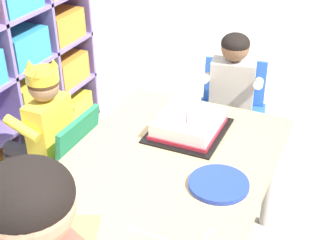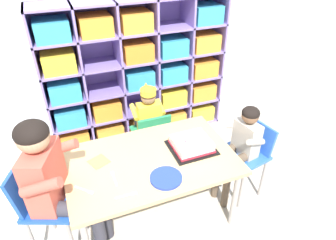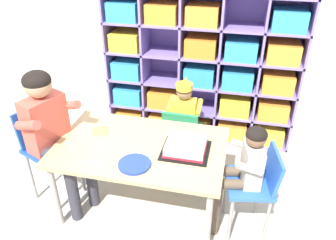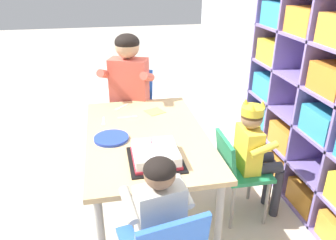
{
  "view_description": "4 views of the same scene",
  "coord_description": "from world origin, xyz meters",
  "px_view_note": "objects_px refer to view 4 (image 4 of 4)",
  "views": [
    {
      "loc": [
        -1.25,
        -0.59,
        1.62
      ],
      "look_at": [
        0.19,
        0.04,
        0.69
      ],
      "focal_mm": 50.64,
      "sensor_mm": 36.0,
      "label": 1
    },
    {
      "loc": [
        -0.49,
        -1.56,
        1.99
      ],
      "look_at": [
        0.17,
        0.1,
        0.81
      ],
      "focal_mm": 32.12,
      "sensor_mm": 36.0,
      "label": 2
    },
    {
      "loc": [
        0.63,
        -1.85,
        1.95
      ],
      "look_at": [
        0.18,
        0.09,
        0.75
      ],
      "focal_mm": 35.87,
      "sensor_mm": 36.0,
      "label": 3
    },
    {
      "loc": [
        1.88,
        -0.23,
        1.55
      ],
      "look_at": [
        0.2,
        0.1,
        0.75
      ],
      "focal_mm": 35.2,
      "sensor_mm": 36.0,
      "label": 4
    }
  ],
  "objects_px": {
    "child_with_crown": "(255,147)",
    "fork_near_child_seat": "(129,117)",
    "classroom_chair_adult_side": "(132,105)",
    "adult_helper_seated": "(127,87)",
    "fork_scattered_mid_table": "(121,107)",
    "activity_table": "(147,141)",
    "paper_plate_stack": "(111,138)",
    "fork_by_napkin": "(104,122)",
    "guest_at_table_side": "(156,212)",
    "classroom_chair_blue": "(238,168)",
    "birthday_cake_on_tray": "(155,155)"
  },
  "relations": [
    {
      "from": "classroom_chair_blue",
      "to": "guest_at_table_side",
      "type": "distance_m",
      "value": 0.84
    },
    {
      "from": "classroom_chair_blue",
      "to": "fork_by_napkin",
      "type": "height_order",
      "value": "classroom_chair_blue"
    },
    {
      "from": "fork_near_child_seat",
      "to": "activity_table",
      "type": "bearing_deg",
      "value": 107.37
    },
    {
      "from": "guest_at_table_side",
      "to": "fork_near_child_seat",
      "type": "relative_size",
      "value": 6.22
    },
    {
      "from": "activity_table",
      "to": "adult_helper_seated",
      "type": "height_order",
      "value": "adult_helper_seated"
    },
    {
      "from": "child_with_crown",
      "to": "adult_helper_seated",
      "type": "distance_m",
      "value": 1.12
    },
    {
      "from": "classroom_chair_blue",
      "to": "child_with_crown",
      "type": "xyz_separation_m",
      "value": [
        0.0,
        0.1,
        0.15
      ]
    },
    {
      "from": "adult_helper_seated",
      "to": "classroom_chair_blue",
      "type": "bearing_deg",
      "value": -30.67
    },
    {
      "from": "child_with_crown",
      "to": "guest_at_table_side",
      "type": "distance_m",
      "value": 0.89
    },
    {
      "from": "activity_table",
      "to": "fork_near_child_seat",
      "type": "distance_m",
      "value": 0.3
    },
    {
      "from": "classroom_chair_blue",
      "to": "adult_helper_seated",
      "type": "bearing_deg",
      "value": 38.16
    },
    {
      "from": "child_with_crown",
      "to": "fork_near_child_seat",
      "type": "bearing_deg",
      "value": 58.19
    },
    {
      "from": "fork_near_child_seat",
      "to": "fork_scattered_mid_table",
      "type": "relative_size",
      "value": 1.24
    },
    {
      "from": "activity_table",
      "to": "fork_scattered_mid_table",
      "type": "relative_size",
      "value": 10.8
    },
    {
      "from": "classroom_chair_adult_side",
      "to": "adult_helper_seated",
      "type": "relative_size",
      "value": 0.7
    },
    {
      "from": "birthday_cake_on_tray",
      "to": "fork_near_child_seat",
      "type": "height_order",
      "value": "birthday_cake_on_tray"
    },
    {
      "from": "activity_table",
      "to": "child_with_crown",
      "type": "bearing_deg",
      "value": 73.42
    },
    {
      "from": "fork_near_child_seat",
      "to": "fork_by_napkin",
      "type": "distance_m",
      "value": 0.19
    },
    {
      "from": "birthday_cake_on_tray",
      "to": "classroom_chair_adult_side",
      "type": "bearing_deg",
      "value": -178.49
    },
    {
      "from": "activity_table",
      "to": "fork_near_child_seat",
      "type": "bearing_deg",
      "value": -163.06
    },
    {
      "from": "classroom_chair_adult_side",
      "to": "paper_plate_stack",
      "type": "xyz_separation_m",
      "value": [
        0.77,
        -0.2,
        0.1
      ]
    },
    {
      "from": "child_with_crown",
      "to": "adult_helper_seated",
      "type": "xyz_separation_m",
      "value": [
        -0.83,
        -0.73,
        0.17
      ]
    },
    {
      "from": "birthday_cake_on_tray",
      "to": "fork_scattered_mid_table",
      "type": "bearing_deg",
      "value": -170.42
    },
    {
      "from": "adult_helper_seated",
      "to": "paper_plate_stack",
      "type": "relative_size",
      "value": 5.09
    },
    {
      "from": "classroom_chair_adult_side",
      "to": "fork_by_napkin",
      "type": "distance_m",
      "value": 0.57
    },
    {
      "from": "activity_table",
      "to": "fork_scattered_mid_table",
      "type": "distance_m",
      "value": 0.5
    },
    {
      "from": "classroom_chair_adult_side",
      "to": "birthday_cake_on_tray",
      "type": "xyz_separation_m",
      "value": [
        1.07,
        0.03,
        0.12
      ]
    },
    {
      "from": "activity_table",
      "to": "fork_scattered_mid_table",
      "type": "height_order",
      "value": "fork_scattered_mid_table"
    },
    {
      "from": "classroom_chair_adult_side",
      "to": "fork_near_child_seat",
      "type": "relative_size",
      "value": 5.56
    },
    {
      "from": "classroom_chair_blue",
      "to": "guest_at_table_side",
      "type": "xyz_separation_m",
      "value": [
        0.53,
        -0.62,
        0.19
      ]
    },
    {
      "from": "adult_helper_seated",
      "to": "birthday_cake_on_tray",
      "type": "bearing_deg",
      "value": -63.51
    },
    {
      "from": "fork_near_child_seat",
      "to": "fork_by_napkin",
      "type": "bearing_deg",
      "value": 14.24
    },
    {
      "from": "birthday_cake_on_tray",
      "to": "fork_near_child_seat",
      "type": "bearing_deg",
      "value": -171.35
    },
    {
      "from": "adult_helper_seated",
      "to": "fork_scattered_mid_table",
      "type": "bearing_deg",
      "value": -90.38
    },
    {
      "from": "guest_at_table_side",
      "to": "fork_near_child_seat",
      "type": "bearing_deg",
      "value": -98.82
    },
    {
      "from": "child_with_crown",
      "to": "fork_near_child_seat",
      "type": "xyz_separation_m",
      "value": [
        -0.48,
        -0.75,
        0.06
      ]
    },
    {
      "from": "birthday_cake_on_tray",
      "to": "fork_scattered_mid_table",
      "type": "relative_size",
      "value": 2.94
    },
    {
      "from": "classroom_chair_adult_side",
      "to": "fork_near_child_seat",
      "type": "height_order",
      "value": "classroom_chair_adult_side"
    },
    {
      "from": "adult_helper_seated",
      "to": "paper_plate_stack",
      "type": "bearing_deg",
      "value": -81.19
    },
    {
      "from": "activity_table",
      "to": "classroom_chair_adult_side",
      "type": "distance_m",
      "value": 0.75
    },
    {
      "from": "child_with_crown",
      "to": "fork_near_child_seat",
      "type": "relative_size",
      "value": 6.02
    },
    {
      "from": "birthday_cake_on_tray",
      "to": "fork_by_napkin",
      "type": "relative_size",
      "value": 2.4
    },
    {
      "from": "guest_at_table_side",
      "to": "fork_scattered_mid_table",
      "type": "distance_m",
      "value": 1.21
    },
    {
      "from": "child_with_crown",
      "to": "guest_at_table_side",
      "type": "bearing_deg",
      "value": 127.08
    },
    {
      "from": "child_with_crown",
      "to": "adult_helper_seated",
      "type": "relative_size",
      "value": 0.76
    },
    {
      "from": "adult_helper_seated",
      "to": "fork_scattered_mid_table",
      "type": "xyz_separation_m",
      "value": [
        0.15,
        -0.06,
        -0.11
      ]
    },
    {
      "from": "fork_by_napkin",
      "to": "activity_table",
      "type": "bearing_deg",
      "value": -130.22
    },
    {
      "from": "classroom_chair_blue",
      "to": "birthday_cake_on_tray",
      "type": "bearing_deg",
      "value": 104.02
    },
    {
      "from": "guest_at_table_side",
      "to": "child_with_crown",
      "type": "bearing_deg",
      "value": -154.44
    },
    {
      "from": "classroom_chair_adult_side",
      "to": "fork_near_child_seat",
      "type": "distance_m",
      "value": 0.47
    }
  ]
}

